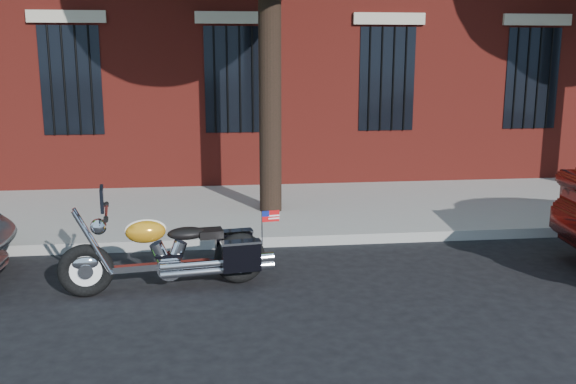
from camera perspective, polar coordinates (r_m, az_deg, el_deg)
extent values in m
plane|color=black|center=(7.84, -3.22, -7.78)|extent=(120.00, 120.00, 0.00)
cube|color=gray|center=(9.13, -3.78, -4.42)|extent=(40.00, 0.16, 0.15)
cube|color=gray|center=(10.94, -4.32, -1.64)|extent=(40.00, 3.60, 0.15)
cube|color=black|center=(12.49, -4.87, 9.90)|extent=(1.10, 0.14, 2.00)
cube|color=#B2A893|center=(12.47, -4.96, 15.18)|extent=(1.40, 0.20, 0.22)
cylinder|color=black|center=(12.41, -4.86, 9.89)|extent=(0.04, 0.04, 2.00)
cylinder|color=black|center=(10.31, -1.62, 11.16)|extent=(0.36, 0.36, 5.00)
torus|color=black|center=(7.53, -17.53, -6.67)|extent=(0.63, 0.22, 0.61)
torus|color=black|center=(7.63, -4.30, -5.88)|extent=(0.63, 0.22, 0.61)
cylinder|color=white|center=(7.53, -17.53, -6.67)|extent=(0.46, 0.12, 0.46)
cylinder|color=white|center=(7.63, -4.30, -5.88)|extent=(0.46, 0.12, 0.46)
ellipsoid|color=white|center=(7.51, -17.57, -6.01)|extent=(0.34, 0.16, 0.18)
ellipsoid|color=orange|center=(7.60, -4.31, -5.09)|extent=(0.34, 0.17, 0.18)
cube|color=white|center=(7.54, -10.86, -6.45)|extent=(1.38, 0.28, 0.07)
cylinder|color=white|center=(7.55, -10.51, -6.56)|extent=(0.31, 0.20, 0.29)
cylinder|color=white|center=(7.43, -6.86, -6.66)|extent=(1.15, 0.24, 0.08)
ellipsoid|color=orange|center=(7.41, -12.55, -3.44)|extent=(0.49, 0.32, 0.26)
ellipsoid|color=black|center=(7.45, -9.00, -3.65)|extent=(0.48, 0.32, 0.14)
cube|color=black|center=(7.82, -4.84, -4.67)|extent=(0.46, 0.21, 0.35)
cube|color=black|center=(7.38, -4.18, -5.70)|extent=(0.46, 0.21, 0.35)
cylinder|color=white|center=(7.34, -15.85, -1.69)|extent=(0.13, 0.71, 0.03)
sphere|color=white|center=(7.39, -16.49, -2.97)|extent=(0.21, 0.21, 0.18)
cube|color=black|center=(7.31, -16.21, -0.58)|extent=(0.09, 0.37, 0.26)
cube|color=red|center=(7.28, -1.56, -2.15)|extent=(0.20, 0.04, 0.13)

